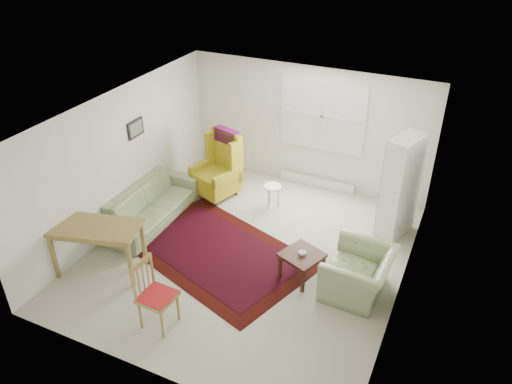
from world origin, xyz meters
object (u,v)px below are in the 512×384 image
at_px(sofa, 150,198).
at_px(coffee_table, 302,266).
at_px(wingback_chair, 215,166).
at_px(cabinet, 401,187).
at_px(desk, 99,249).
at_px(desk_chair, 157,296).
at_px(stool, 272,196).
at_px(armchair, 359,270).

height_order(sofa, coffee_table, sofa).
height_order(sofa, wingback_chair, wingback_chair).
bearing_deg(cabinet, sofa, -141.56).
relative_size(cabinet, desk, 1.37).
relative_size(sofa, desk_chair, 2.13).
xyz_separation_m(sofa, cabinet, (4.20, 1.50, 0.48)).
distance_m(wingback_chair, coffee_table, 3.00).
height_order(wingback_chair, cabinet, cabinet).
distance_m(coffee_table, stool, 2.17).
bearing_deg(desk, cabinet, 37.31).
bearing_deg(armchair, desk_chair, -49.31).
distance_m(sofa, wingback_chair, 1.45).
xyz_separation_m(armchair, cabinet, (0.19, 1.84, 0.51)).
bearing_deg(armchair, wingback_chair, -113.23).
bearing_deg(desk_chair, armchair, -49.27).
height_order(sofa, armchair, sofa).
xyz_separation_m(coffee_table, desk, (-2.98, -1.19, 0.20)).
bearing_deg(sofa, armchair, -96.17).
bearing_deg(desk, desk_chair, -21.38).
bearing_deg(wingback_chair, coffee_table, -16.17).
bearing_deg(armchair, stool, -126.01).
bearing_deg(stool, wingback_chair, -175.35).
distance_m(sofa, desk_chair, 2.75).
xyz_separation_m(sofa, stool, (1.87, 1.36, -0.22)).
bearing_deg(cabinet, armchair, -77.04).
height_order(coffee_table, stool, coffee_table).
relative_size(cabinet, desk_chair, 1.77).
xyz_separation_m(sofa, desk, (0.15, -1.59, -0.02)).
bearing_deg(sofa, coffee_table, -98.58).
relative_size(wingback_chair, cabinet, 0.72).
xyz_separation_m(wingback_chair, desk, (-0.52, -2.85, -0.24)).
height_order(armchair, desk, desk).
bearing_deg(coffee_table, stool, 125.59).
xyz_separation_m(armchair, stool, (-2.14, 1.71, -0.19)).
distance_m(sofa, cabinet, 4.48).
bearing_deg(coffee_table, armchair, 3.66).
relative_size(wingback_chair, desk, 0.98).
bearing_deg(desk, armchair, 17.86).
distance_m(sofa, armchair, 4.03).
bearing_deg(coffee_table, sofa, 172.65).
bearing_deg(stool, desk_chair, -93.16).
bearing_deg(desk, stool, 59.78).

